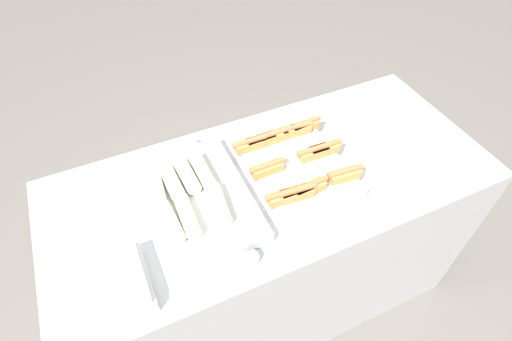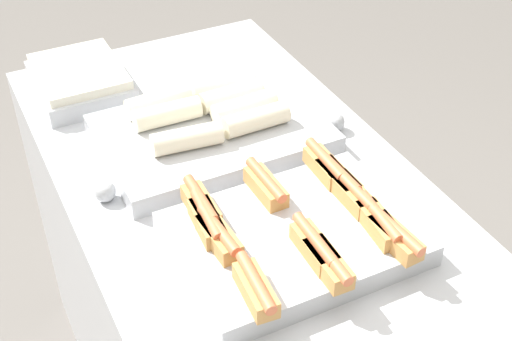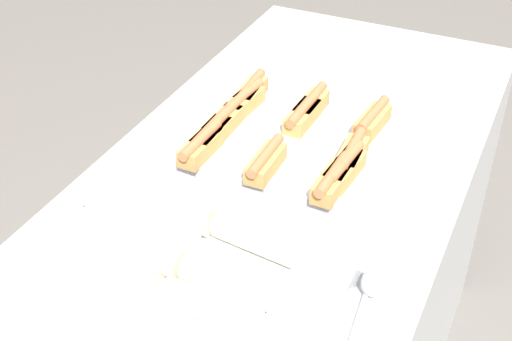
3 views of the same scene
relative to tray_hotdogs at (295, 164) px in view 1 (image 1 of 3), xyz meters
name	(u,v)px [view 1 (image 1 of 3)]	position (x,y,z in m)	size (l,w,h in m)	color
ground_plane	(268,290)	(-0.09, 0.00, -0.98)	(12.00, 12.00, 0.00)	slate
counter	(270,244)	(-0.09, 0.00, -0.51)	(1.74, 0.76, 0.94)	#B7BABF
tray_hotdogs	(295,164)	(0.00, 0.00, 0.00)	(0.40, 0.47, 0.10)	#B7BABF
tray_wraps	(194,199)	(-0.41, 0.00, 0.00)	(0.36, 0.52, 0.10)	#B7BABF
tray_side_front	(102,291)	(-0.77, -0.22, 0.00)	(0.28, 0.23, 0.07)	#B7BABF
serving_spoon_near	(248,259)	(-0.33, -0.29, -0.02)	(0.25, 0.05, 0.05)	#B2B5BA
serving_spoon_far	(189,146)	(-0.33, 0.29, -0.02)	(0.24, 0.05, 0.05)	#B2B5BA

